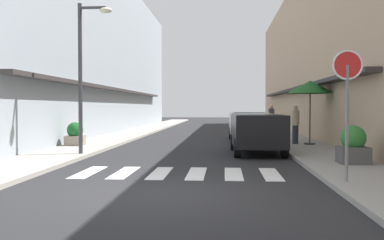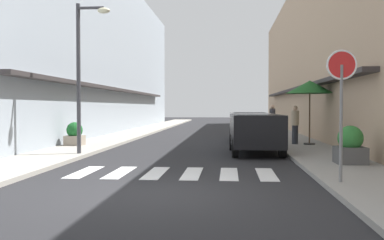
# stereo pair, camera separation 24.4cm
# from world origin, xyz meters

# --- Properties ---
(ground_plane) EXTENTS (97.91, 97.91, 0.00)m
(ground_plane) POSITION_xyz_m (0.00, 17.80, 0.00)
(ground_plane) COLOR #232326
(sidewalk_left) EXTENTS (2.25, 62.31, 0.12)m
(sidewalk_left) POSITION_xyz_m (-4.56, 17.80, 0.06)
(sidewalk_left) COLOR #9E998E
(sidewalk_left) RESTS_ON ground_plane
(sidewalk_right) EXTENTS (2.25, 62.31, 0.12)m
(sidewalk_right) POSITION_xyz_m (4.56, 17.80, 0.06)
(sidewalk_right) COLOR gray
(sidewalk_right) RESTS_ON ground_plane
(building_row_left) EXTENTS (5.50, 42.05, 10.68)m
(building_row_left) POSITION_xyz_m (-8.18, 19.03, 5.34)
(building_row_left) COLOR #939EA8
(building_row_left) RESTS_ON ground_plane
(building_row_right) EXTENTS (5.50, 42.05, 9.80)m
(building_row_right) POSITION_xyz_m (8.18, 19.03, 4.90)
(building_row_right) COLOR tan
(building_row_right) RESTS_ON ground_plane
(crosswalk) EXTENTS (5.20, 2.20, 0.01)m
(crosswalk) POSITION_xyz_m (-0.00, 2.70, 0.01)
(crosswalk) COLOR silver
(crosswalk) RESTS_ON ground_plane
(parked_car_near) EXTENTS (1.91, 3.96, 1.47)m
(parked_car_near) POSITION_xyz_m (2.39, 7.69, 0.92)
(parked_car_near) COLOR black
(parked_car_near) RESTS_ON ground_plane
(parked_car_mid) EXTENTS (1.88, 4.18, 1.47)m
(parked_car_mid) POSITION_xyz_m (2.39, 13.57, 0.92)
(parked_car_mid) COLOR silver
(parked_car_mid) RESTS_ON ground_plane
(round_street_sign) EXTENTS (0.65, 0.07, 2.82)m
(round_street_sign) POSITION_xyz_m (3.80, 1.00, 2.28)
(round_street_sign) COLOR slate
(round_street_sign) RESTS_ON sidewalk_right
(street_lamp) EXTENTS (1.19, 0.28, 5.15)m
(street_lamp) POSITION_xyz_m (-3.56, 6.26, 3.28)
(street_lamp) COLOR #38383D
(street_lamp) RESTS_ON sidewalk_left
(cafe_umbrella) EXTENTS (2.04, 2.04, 2.74)m
(cafe_umbrella) POSITION_xyz_m (4.85, 10.61, 2.56)
(cafe_umbrella) COLOR #262626
(cafe_umbrella) RESTS_ON sidewalk_right
(planter_corner) EXTENTS (0.81, 0.81, 1.08)m
(planter_corner) POSITION_xyz_m (4.85, 4.20, 0.62)
(planter_corner) COLOR #4C4C4C
(planter_corner) RESTS_ON sidewalk_right
(planter_midblock) EXTENTS (0.72, 0.72, 0.97)m
(planter_midblock) POSITION_xyz_m (-5.05, 9.46, 0.58)
(planter_midblock) COLOR gray
(planter_midblock) RESTS_ON sidewalk_left
(pedestrian_walking_near) EXTENTS (0.34, 0.34, 1.67)m
(pedestrian_walking_near) POSITION_xyz_m (4.28, 10.87, 1.00)
(pedestrian_walking_near) COLOR #282B33
(pedestrian_walking_near) RESTS_ON sidewalk_right
(pedestrian_walking_far) EXTENTS (0.34, 0.34, 1.75)m
(pedestrian_walking_far) POSITION_xyz_m (3.93, 17.32, 1.04)
(pedestrian_walking_far) COLOR #282B33
(pedestrian_walking_far) RESTS_ON sidewalk_right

